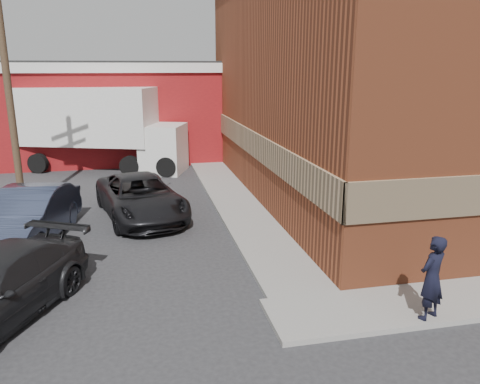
{
  "coord_description": "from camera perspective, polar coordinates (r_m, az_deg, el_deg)",
  "views": [
    {
      "loc": [
        -3.0,
        -9.45,
        5.3
      ],
      "look_at": [
        -0.12,
        3.87,
        1.64
      ],
      "focal_mm": 35.0,
      "sensor_mm": 36.0,
      "label": 1
    }
  ],
  "objects": [
    {
      "name": "utility_pole",
      "position": [
        19.0,
        -26.48,
        11.83
      ],
      "size": [
        2.0,
        0.26,
        9.0
      ],
      "color": "#4F3C27",
      "rests_on": "ground"
    },
    {
      "name": "man",
      "position": [
        10.69,
        22.36,
        -9.65
      ],
      "size": [
        0.8,
        0.68,
        1.85
      ],
      "primitive_type": "imported",
      "rotation": [
        0.0,
        0.0,
        3.56
      ],
      "color": "black",
      "rests_on": "sidewalk_south"
    },
    {
      "name": "sidewalk_west",
      "position": [
        19.51,
        -1.1,
        -0.56
      ],
      "size": [
        1.8,
        18.0,
        0.12
      ],
      "primitive_type": "cube",
      "color": "gray",
      "rests_on": "ground"
    },
    {
      "name": "brick_building",
      "position": [
        21.74,
        20.25,
        12.5
      ],
      "size": [
        14.25,
        18.25,
        9.36
      ],
      "color": "brown",
      "rests_on": "ground"
    },
    {
      "name": "suv_a",
      "position": [
        17.25,
        -12.02,
        -0.59
      ],
      "size": [
        3.63,
        5.85,
        1.51
      ],
      "primitive_type": "imported",
      "rotation": [
        0.0,
        0.0,
        0.22
      ],
      "color": "black",
      "rests_on": "ground"
    },
    {
      "name": "warehouse",
      "position": [
        29.71,
        -18.19,
        9.48
      ],
      "size": [
        16.3,
        8.3,
        5.6
      ],
      "color": "maroon",
      "rests_on": "ground"
    },
    {
      "name": "box_truck",
      "position": [
        25.38,
        -16.11,
        8.05
      ],
      "size": [
        9.05,
        5.34,
        4.29
      ],
      "rotation": [
        0.0,
        0.0,
        -0.34
      ],
      "color": "white",
      "rests_on": "ground"
    },
    {
      "name": "sedan",
      "position": [
        15.92,
        -24.33,
        -2.66
      ],
      "size": [
        2.61,
        5.28,
        1.66
      ],
      "primitive_type": "imported",
      "rotation": [
        0.0,
        0.0,
        -0.18
      ],
      "color": "#333C56",
      "rests_on": "ground"
    },
    {
      "name": "ground",
      "position": [
        11.24,
        4.91,
        -13.17
      ],
      "size": [
        90.0,
        90.0,
        0.0
      ],
      "primitive_type": "plane",
      "color": "#28282B",
      "rests_on": "ground"
    }
  ]
}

